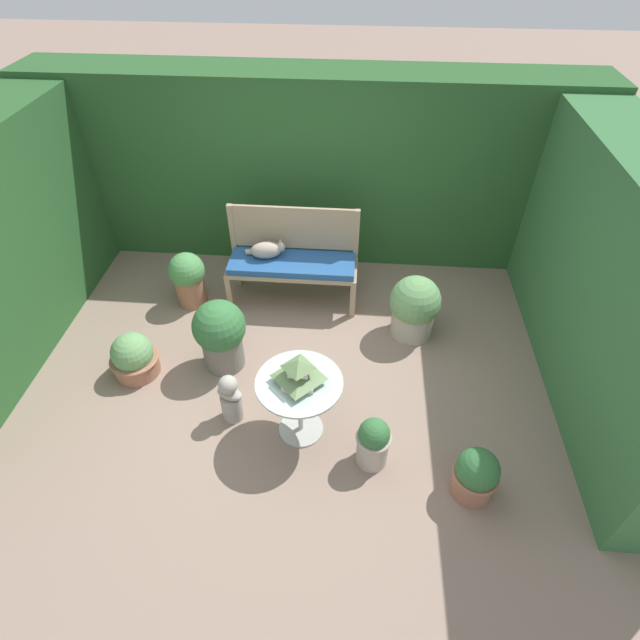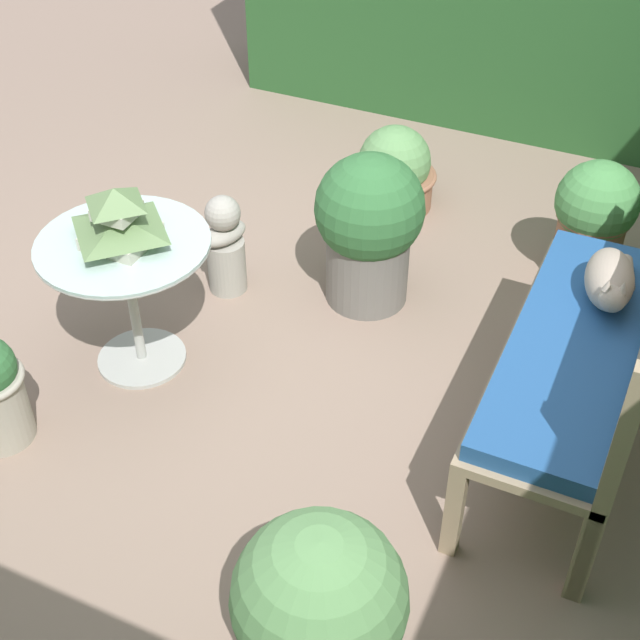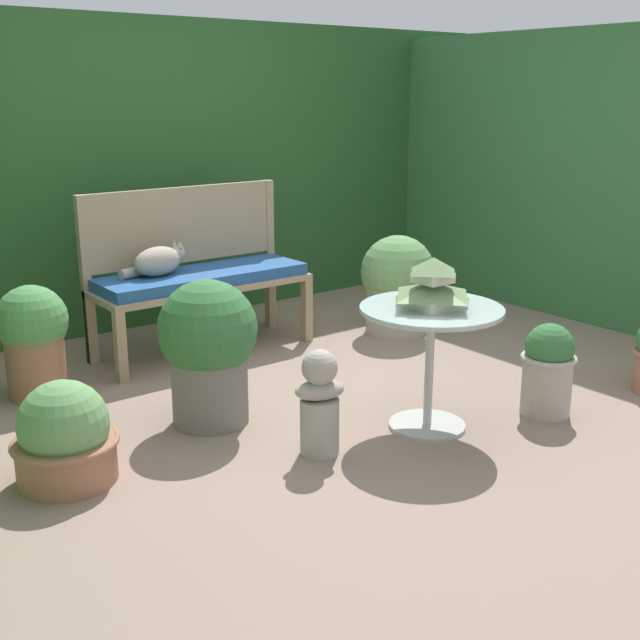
{
  "view_description": "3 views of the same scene",
  "coord_description": "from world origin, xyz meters",
  "px_view_note": "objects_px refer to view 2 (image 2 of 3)",
  "views": [
    {
      "loc": [
        0.58,
        -3.35,
        3.73
      ],
      "look_at": [
        0.28,
        0.27,
        0.44
      ],
      "focal_mm": 28.0,
      "sensor_mm": 36.0,
      "label": 1
    },
    {
      "loc": [
        2.57,
        1.26,
        2.71
      ],
      "look_at": [
        0.06,
        0.11,
        0.42
      ],
      "focal_mm": 50.0,
      "sensor_mm": 36.0,
      "label": 2
    },
    {
      "loc": [
        -2.59,
        -3.42,
        1.68
      ],
      "look_at": [
        0.12,
        0.11,
        0.4
      ],
      "focal_mm": 45.0,
      "sensor_mm": 36.0,
      "label": 3
    }
  ],
  "objects_px": {
    "potted_plant_path_edge": "(394,172)",
    "potted_plant_patio_mid": "(319,614)",
    "garden_bust": "(225,245)",
    "cat": "(611,280)",
    "potted_plant_table_far": "(593,219)",
    "potted_plant_bench_left": "(369,226)",
    "patio_table": "(127,269)",
    "pagoda_birdhouse": "(118,220)",
    "garden_bench": "(574,355)"
  },
  "relations": [
    {
      "from": "pagoda_birdhouse",
      "to": "potted_plant_bench_left",
      "type": "xyz_separation_m",
      "value": [
        -0.85,
        0.74,
        -0.34
      ]
    },
    {
      "from": "pagoda_birdhouse",
      "to": "garden_bust",
      "type": "bearing_deg",
      "value": 171.61
    },
    {
      "from": "pagoda_birdhouse",
      "to": "garden_bust",
      "type": "distance_m",
      "value": 0.81
    },
    {
      "from": "potted_plant_bench_left",
      "to": "cat",
      "type": "bearing_deg",
      "value": 75.55
    },
    {
      "from": "patio_table",
      "to": "garden_bust",
      "type": "relative_size",
      "value": 1.38
    },
    {
      "from": "patio_table",
      "to": "potted_plant_patio_mid",
      "type": "bearing_deg",
      "value": 52.56
    },
    {
      "from": "potted_plant_path_edge",
      "to": "potted_plant_patio_mid",
      "type": "distance_m",
      "value": 2.86
    },
    {
      "from": "garden_bench",
      "to": "potted_plant_path_edge",
      "type": "height_order",
      "value": "garden_bench"
    },
    {
      "from": "patio_table",
      "to": "potted_plant_path_edge",
      "type": "xyz_separation_m",
      "value": [
        -1.7,
        0.56,
        -0.3
      ]
    },
    {
      "from": "patio_table",
      "to": "potted_plant_path_edge",
      "type": "height_order",
      "value": "patio_table"
    },
    {
      "from": "potted_plant_table_far",
      "to": "potted_plant_path_edge",
      "type": "xyz_separation_m",
      "value": [
        -0.25,
        -1.11,
        -0.14
      ]
    },
    {
      "from": "potted_plant_patio_mid",
      "to": "pagoda_birdhouse",
      "type": "bearing_deg",
      "value": -127.44
    },
    {
      "from": "garden_bench",
      "to": "cat",
      "type": "bearing_deg",
      "value": 170.35
    },
    {
      "from": "cat",
      "to": "potted_plant_bench_left",
      "type": "relative_size",
      "value": 0.6
    },
    {
      "from": "potted_plant_patio_mid",
      "to": "potted_plant_bench_left",
      "type": "distance_m",
      "value": 1.99
    },
    {
      "from": "cat",
      "to": "potted_plant_table_far",
      "type": "distance_m",
      "value": 0.94
    },
    {
      "from": "potted_plant_path_edge",
      "to": "garden_bust",
      "type": "bearing_deg",
      "value": -23.5
    },
    {
      "from": "garden_bust",
      "to": "patio_table",
      "type": "bearing_deg",
      "value": 12.12
    },
    {
      "from": "potted_plant_table_far",
      "to": "potted_plant_patio_mid",
      "type": "bearing_deg",
      "value": -7.09
    },
    {
      "from": "garden_bench",
      "to": "potted_plant_bench_left",
      "type": "xyz_separation_m",
      "value": [
        -0.57,
        -1.06,
        -0.06
      ]
    },
    {
      "from": "garden_bust",
      "to": "potted_plant_bench_left",
      "type": "xyz_separation_m",
      "value": [
        -0.22,
        0.65,
        0.16
      ]
    },
    {
      "from": "garden_bust",
      "to": "potted_plant_table_far",
      "type": "height_order",
      "value": "potted_plant_table_far"
    },
    {
      "from": "pagoda_birdhouse",
      "to": "cat",
      "type": "bearing_deg",
      "value": 107.04
    },
    {
      "from": "patio_table",
      "to": "potted_plant_patio_mid",
      "type": "distance_m",
      "value": 1.72
    },
    {
      "from": "cat",
      "to": "pagoda_birdhouse",
      "type": "relative_size",
      "value": 1.33
    },
    {
      "from": "cat",
      "to": "potted_plant_bench_left",
      "type": "height_order",
      "value": "potted_plant_bench_left"
    },
    {
      "from": "garden_bust",
      "to": "potted_plant_patio_mid",
      "type": "bearing_deg",
      "value": 57.64
    },
    {
      "from": "garden_bench",
      "to": "potted_plant_patio_mid",
      "type": "distance_m",
      "value": 1.41
    },
    {
      "from": "garden_bust",
      "to": "potted_plant_path_edge",
      "type": "distance_m",
      "value": 1.16
    },
    {
      "from": "patio_table",
      "to": "garden_bench",
      "type": "bearing_deg",
      "value": 99.03
    },
    {
      "from": "garden_bust",
      "to": "potted_plant_path_edge",
      "type": "bearing_deg",
      "value": 177.01
    },
    {
      "from": "garden_bust",
      "to": "cat",
      "type": "bearing_deg",
      "value": 108.43
    },
    {
      "from": "pagoda_birdhouse",
      "to": "potted_plant_bench_left",
      "type": "bearing_deg",
      "value": 139.01
    },
    {
      "from": "cat",
      "to": "potted_plant_path_edge",
      "type": "relative_size",
      "value": 0.96
    },
    {
      "from": "potted_plant_path_edge",
      "to": "garden_bench",
      "type": "bearing_deg",
      "value": 41.58
    },
    {
      "from": "patio_table",
      "to": "potted_plant_patio_mid",
      "type": "xyz_separation_m",
      "value": [
        1.04,
        1.36,
        -0.15
      ]
    },
    {
      "from": "garden_bench",
      "to": "potted_plant_bench_left",
      "type": "height_order",
      "value": "potted_plant_bench_left"
    },
    {
      "from": "potted_plant_path_edge",
      "to": "cat",
      "type": "bearing_deg",
      "value": 49.01
    },
    {
      "from": "garden_bench",
      "to": "cat",
      "type": "distance_m",
      "value": 0.33
    },
    {
      "from": "patio_table",
      "to": "potted_plant_bench_left",
      "type": "xyz_separation_m",
      "value": [
        -0.85,
        0.74,
        -0.1
      ]
    },
    {
      "from": "pagoda_birdhouse",
      "to": "potted_plant_path_edge",
      "type": "bearing_deg",
      "value": 161.86
    },
    {
      "from": "garden_bench",
      "to": "garden_bust",
      "type": "bearing_deg",
      "value": -101.39
    },
    {
      "from": "garden_bench",
      "to": "potted_plant_bench_left",
      "type": "relative_size",
      "value": 1.87
    },
    {
      "from": "garden_bench",
      "to": "potted_plant_bench_left",
      "type": "bearing_deg",
      "value": -118.09
    },
    {
      "from": "potted_plant_path_edge",
      "to": "potted_plant_bench_left",
      "type": "bearing_deg",
      "value": 12.51
    },
    {
      "from": "patio_table",
      "to": "potted_plant_table_far",
      "type": "bearing_deg",
      "value": 130.91
    },
    {
      "from": "patio_table",
      "to": "pagoda_birdhouse",
      "type": "height_order",
      "value": "pagoda_birdhouse"
    },
    {
      "from": "potted_plant_path_edge",
      "to": "pagoda_birdhouse",
      "type": "bearing_deg",
      "value": -18.14
    },
    {
      "from": "garden_bench",
      "to": "pagoda_birdhouse",
      "type": "bearing_deg",
      "value": -80.97
    },
    {
      "from": "cat",
      "to": "patio_table",
      "type": "bearing_deg",
      "value": -85.31
    }
  ]
}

